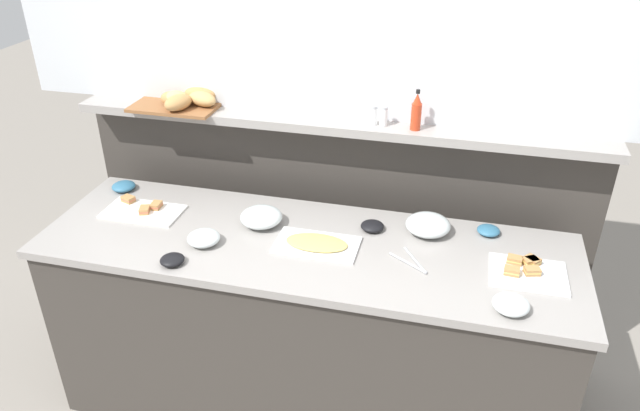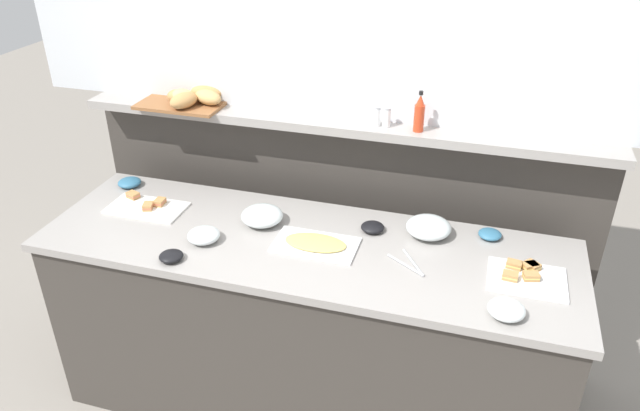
{
  "view_description": "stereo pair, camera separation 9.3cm",
  "coord_description": "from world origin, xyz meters",
  "px_view_note": "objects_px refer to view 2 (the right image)",
  "views": [
    {
      "loc": [
        0.56,
        -1.98,
        2.23
      ],
      "look_at": [
        0.04,
        0.1,
        1.03
      ],
      "focal_mm": 33.57,
      "sensor_mm": 36.0,
      "label": 1
    },
    {
      "loc": [
        0.65,
        -1.96,
        2.23
      ],
      "look_at": [
        0.04,
        0.1,
        1.03
      ],
      "focal_mm": 33.57,
      "sensor_mm": 36.0,
      "label": 2
    }
  ],
  "objects_px": {
    "condiment_bowl_teal": "(373,227)",
    "condiment_bowl_dark": "(490,234)",
    "pepper_shaker": "(387,117)",
    "glass_bowl_small": "(262,216)",
    "condiment_bowl_cream": "(171,256)",
    "sandwich_platter_side": "(147,206)",
    "glass_bowl_medium": "(204,236)",
    "condiment_bowl_red": "(130,182)",
    "sandwich_platter_rear": "(526,276)",
    "glass_bowl_extra": "(506,310)",
    "hot_sauce_bottle": "(419,114)",
    "glass_bowl_large": "(428,228)",
    "serving_tongs": "(410,264)",
    "bread_basket": "(191,98)",
    "cold_cuts_platter": "(316,244)",
    "salt_shaker": "(377,116)"
  },
  "relations": [
    {
      "from": "salt_shaker",
      "to": "bread_basket",
      "type": "height_order",
      "value": "salt_shaker"
    },
    {
      "from": "sandwich_platter_rear",
      "to": "glass_bowl_extra",
      "type": "relative_size",
      "value": 2.22
    },
    {
      "from": "condiment_bowl_teal",
      "to": "condiment_bowl_dark",
      "type": "distance_m",
      "value": 0.48
    },
    {
      "from": "condiment_bowl_dark",
      "to": "sandwich_platter_side",
      "type": "bearing_deg",
      "value": -172.92
    },
    {
      "from": "sandwich_platter_rear",
      "to": "hot_sauce_bottle",
      "type": "bearing_deg",
      "value": 138.55
    },
    {
      "from": "sandwich_platter_side",
      "to": "condiment_bowl_dark",
      "type": "relative_size",
      "value": 3.64
    },
    {
      "from": "condiment_bowl_cream",
      "to": "glass_bowl_medium",
      "type": "bearing_deg",
      "value": 69.3
    },
    {
      "from": "sandwich_platter_rear",
      "to": "sandwich_platter_side",
      "type": "relative_size",
      "value": 0.83
    },
    {
      "from": "sandwich_platter_side",
      "to": "condiment_bowl_teal",
      "type": "distance_m",
      "value": 1.02
    },
    {
      "from": "condiment_bowl_red",
      "to": "salt_shaker",
      "type": "distance_m",
      "value": 1.23
    },
    {
      "from": "condiment_bowl_dark",
      "to": "sandwich_platter_rear",
      "type": "bearing_deg",
      "value": -60.92
    },
    {
      "from": "sandwich_platter_rear",
      "to": "glass_bowl_extra",
      "type": "distance_m",
      "value": 0.25
    },
    {
      "from": "glass_bowl_extra",
      "to": "pepper_shaker",
      "type": "distance_m",
      "value": 0.97
    },
    {
      "from": "pepper_shaker",
      "to": "sandwich_platter_rear",
      "type": "bearing_deg",
      "value": -35.21
    },
    {
      "from": "glass_bowl_large",
      "to": "serving_tongs",
      "type": "relative_size",
      "value": 1.16
    },
    {
      "from": "sandwich_platter_side",
      "to": "condiment_bowl_dark",
      "type": "distance_m",
      "value": 1.51
    },
    {
      "from": "condiment_bowl_teal",
      "to": "sandwich_platter_rear",
      "type": "bearing_deg",
      "value": -15.38
    },
    {
      "from": "condiment_bowl_red",
      "to": "condiment_bowl_cream",
      "type": "height_order",
      "value": "condiment_bowl_red"
    },
    {
      "from": "condiment_bowl_cream",
      "to": "condiment_bowl_dark",
      "type": "relative_size",
      "value": 1.0
    },
    {
      "from": "hot_sauce_bottle",
      "to": "glass_bowl_extra",
      "type": "bearing_deg",
      "value": -57.68
    },
    {
      "from": "condiment_bowl_red",
      "to": "cold_cuts_platter",
      "type": "bearing_deg",
      "value": -13.83
    },
    {
      "from": "bread_basket",
      "to": "sandwich_platter_rear",
      "type": "bearing_deg",
      "value": -15.9
    },
    {
      "from": "glass_bowl_medium",
      "to": "condiment_bowl_dark",
      "type": "xyz_separation_m",
      "value": [
        1.12,
        0.36,
        -0.01
      ]
    },
    {
      "from": "glass_bowl_large",
      "to": "glass_bowl_extra",
      "type": "distance_m",
      "value": 0.55
    },
    {
      "from": "glass_bowl_small",
      "to": "condiment_bowl_cream",
      "type": "relative_size",
      "value": 1.91
    },
    {
      "from": "bread_basket",
      "to": "glass_bowl_small",
      "type": "bearing_deg",
      "value": -36.15
    },
    {
      "from": "sandwich_platter_rear",
      "to": "condiment_bowl_dark",
      "type": "height_order",
      "value": "sandwich_platter_rear"
    },
    {
      "from": "sandwich_platter_rear",
      "to": "bread_basket",
      "type": "bearing_deg",
      "value": 164.1
    },
    {
      "from": "condiment_bowl_dark",
      "to": "pepper_shaker",
      "type": "relative_size",
      "value": 1.09
    },
    {
      "from": "glass_bowl_medium",
      "to": "bread_basket",
      "type": "relative_size",
      "value": 0.32
    },
    {
      "from": "condiment_bowl_red",
      "to": "hot_sauce_bottle",
      "type": "xyz_separation_m",
      "value": [
        1.33,
        0.2,
        0.42
      ]
    },
    {
      "from": "hot_sauce_bottle",
      "to": "pepper_shaker",
      "type": "bearing_deg",
      "value": 175.8
    },
    {
      "from": "sandwich_platter_rear",
      "to": "pepper_shaker",
      "type": "distance_m",
      "value": 0.87
    },
    {
      "from": "cold_cuts_platter",
      "to": "bread_basket",
      "type": "xyz_separation_m",
      "value": [
        -0.75,
        0.46,
        0.39
      ]
    },
    {
      "from": "condiment_bowl_teal",
      "to": "glass_bowl_small",
      "type": "bearing_deg",
      "value": -171.2
    },
    {
      "from": "glass_bowl_small",
      "to": "pepper_shaker",
      "type": "bearing_deg",
      "value": 37.62
    },
    {
      "from": "glass_bowl_small",
      "to": "hot_sauce_bottle",
      "type": "relative_size",
      "value": 1.03
    },
    {
      "from": "condiment_bowl_dark",
      "to": "hot_sauce_bottle",
      "type": "bearing_deg",
      "value": 152.73
    },
    {
      "from": "glass_bowl_extra",
      "to": "serving_tongs",
      "type": "bearing_deg",
      "value": 150.6
    },
    {
      "from": "condiment_bowl_cream",
      "to": "pepper_shaker",
      "type": "bearing_deg",
      "value": 45.88
    },
    {
      "from": "sandwich_platter_rear",
      "to": "bread_basket",
      "type": "height_order",
      "value": "bread_basket"
    },
    {
      "from": "glass_bowl_small",
      "to": "condiment_bowl_cream",
      "type": "distance_m",
      "value": 0.44
    },
    {
      "from": "glass_bowl_medium",
      "to": "condiment_bowl_dark",
      "type": "relative_size",
      "value": 1.42
    },
    {
      "from": "condiment_bowl_red",
      "to": "sandwich_platter_rear",
      "type": "bearing_deg",
      "value": -7.46
    },
    {
      "from": "sandwich_platter_side",
      "to": "glass_bowl_medium",
      "type": "bearing_deg",
      "value": -25.29
    },
    {
      "from": "glass_bowl_small",
      "to": "bread_basket",
      "type": "bearing_deg",
      "value": 143.85
    },
    {
      "from": "glass_bowl_medium",
      "to": "glass_bowl_small",
      "type": "bearing_deg",
      "value": 48.85
    },
    {
      "from": "glass_bowl_medium",
      "to": "hot_sauce_bottle",
      "type": "relative_size",
      "value": 0.76
    },
    {
      "from": "hot_sauce_bottle",
      "to": "pepper_shaker",
      "type": "distance_m",
      "value": 0.14
    },
    {
      "from": "glass_bowl_medium",
      "to": "bread_basket",
      "type": "height_order",
      "value": "bread_basket"
    }
  ]
}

